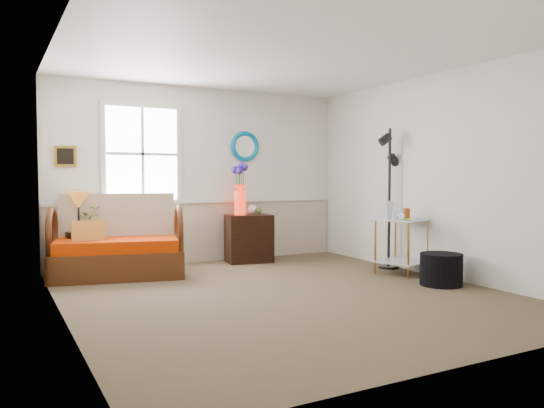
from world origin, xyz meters
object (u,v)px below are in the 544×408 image
lamp_stand (79,253)px  floor_lamp (389,199)px  side_table (402,246)px  ottoman (441,269)px  cabinet (249,238)px  loveseat (117,236)px

lamp_stand → floor_lamp: 4.25m
side_table → ottoman: bearing=-96.0°
lamp_stand → floor_lamp: size_ratio=0.29×
cabinet → ottoman: bearing=-54.9°
cabinet → floor_lamp: 2.14m
loveseat → lamp_stand: loveseat is taller
lamp_stand → cabinet: cabinet is taller
lamp_stand → cabinet: 2.41m
lamp_stand → side_table: (3.75, -1.96, 0.08)m
loveseat → cabinet: 2.01m
loveseat → side_table: (3.34, -1.57, -0.16)m
lamp_stand → side_table: 4.23m
loveseat → ottoman: loveseat is taller
loveseat → lamp_stand: (-0.41, 0.39, -0.24)m
cabinet → side_table: 2.27m
side_table → floor_lamp: size_ratio=0.38×
ottoman → lamp_stand: bearing=143.4°
side_table → cabinet: bearing=126.3°
loveseat → cabinet: (1.99, 0.26, -0.17)m
cabinet → side_table: size_ratio=0.97×
lamp_stand → floor_lamp: (3.90, -1.52, 0.69)m
loveseat → cabinet: size_ratio=2.27×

